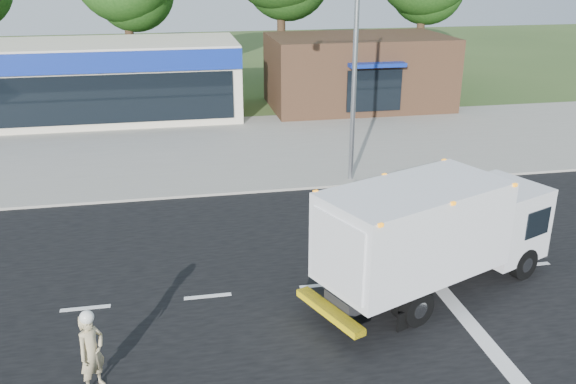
% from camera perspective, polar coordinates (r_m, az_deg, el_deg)
% --- Properties ---
extents(ground, '(120.00, 120.00, 0.00)m').
position_cam_1_polar(ground, '(16.27, 3.20, -8.75)').
color(ground, '#385123').
rests_on(ground, ground).
extents(road_asphalt, '(60.00, 14.00, 0.02)m').
position_cam_1_polar(road_asphalt, '(16.27, 3.20, -8.73)').
color(road_asphalt, black).
rests_on(road_asphalt, ground).
extents(sidewalk, '(60.00, 2.40, 0.12)m').
position_cam_1_polar(sidewalk, '(23.56, -1.58, 1.16)').
color(sidewalk, gray).
rests_on(sidewalk, ground).
extents(parking_apron, '(60.00, 9.00, 0.02)m').
position_cam_1_polar(parking_apron, '(29.04, -3.46, 4.89)').
color(parking_apron, gray).
rests_on(parking_apron, ground).
extents(lane_markings, '(55.20, 7.00, 0.01)m').
position_cam_1_polar(lane_markings, '(15.51, 9.35, -10.56)').
color(lane_markings, silver).
rests_on(lane_markings, road_asphalt).
extents(ems_box_truck, '(7.15, 4.58, 3.04)m').
position_cam_1_polar(ems_box_truck, '(15.64, 13.57, -3.43)').
color(ems_box_truck, black).
rests_on(ems_box_truck, ground).
extents(emergency_worker, '(0.70, 0.73, 1.79)m').
position_cam_1_polar(emergency_worker, '(12.92, -17.92, -13.97)').
color(emergency_worker, tan).
rests_on(emergency_worker, ground).
extents(retail_strip_mall, '(18.00, 6.20, 4.00)m').
position_cam_1_polar(retail_strip_mall, '(34.57, -20.08, 9.70)').
color(retail_strip_mall, beige).
rests_on(retail_strip_mall, ground).
extents(brown_storefront, '(10.00, 6.70, 4.00)m').
position_cam_1_polar(brown_storefront, '(35.78, 6.55, 11.15)').
color(brown_storefront, '#382316').
rests_on(brown_storefront, ground).
extents(traffic_signal_pole, '(3.51, 0.25, 8.00)m').
position_cam_1_polar(traffic_signal_pole, '(22.29, 4.68, 12.86)').
color(traffic_signal_pole, gray).
rests_on(traffic_signal_pole, ground).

